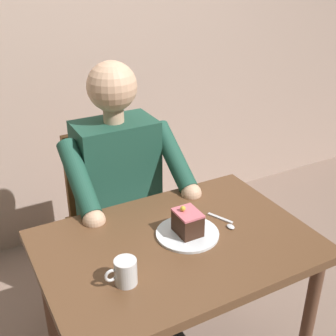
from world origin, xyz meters
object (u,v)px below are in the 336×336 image
object	(u,v)px
chair	(112,212)
dessert_spoon	(226,223)
cake_slice	(188,222)
seated_person	(124,197)
coffee_cup	(125,271)
dining_table	(177,263)

from	to	relation	value
chair	dessert_spoon	xyz separation A→B (m)	(-0.22, 0.65, 0.24)
chair	cake_slice	world-z (taller)	chair
chair	seated_person	xyz separation A→B (m)	(0.00, 0.17, 0.17)
chair	seated_person	distance (m)	0.24
coffee_cup	dining_table	bearing A→B (deg)	-155.80
dessert_spoon	chair	bearing A→B (deg)	-71.13
seated_person	dessert_spoon	xyz separation A→B (m)	(-0.22, 0.48, 0.07)
dining_table	chair	world-z (taller)	chair
dessert_spoon	dining_table	bearing A→B (deg)	3.17
cake_slice	dessert_spoon	size ratio (longest dim) A/B	0.78
cake_slice	coffee_cup	xyz separation A→B (m)	(0.31, 0.13, -0.01)
cake_slice	coffee_cup	world-z (taller)	cake_slice
cake_slice	coffee_cup	size ratio (longest dim) A/B	1.01
dessert_spoon	seated_person	bearing A→B (deg)	-65.19
seated_person	dessert_spoon	world-z (taller)	seated_person
chair	seated_person	bearing A→B (deg)	90.00
cake_slice	dessert_spoon	bearing A→B (deg)	177.71
coffee_cup	dessert_spoon	xyz separation A→B (m)	(-0.47, -0.13, -0.04)
seated_person	cake_slice	distance (m)	0.49
chair	dessert_spoon	bearing A→B (deg)	108.87
cake_slice	dessert_spoon	distance (m)	0.18
chair	cake_slice	xyz separation A→B (m)	(-0.05, 0.64, 0.29)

